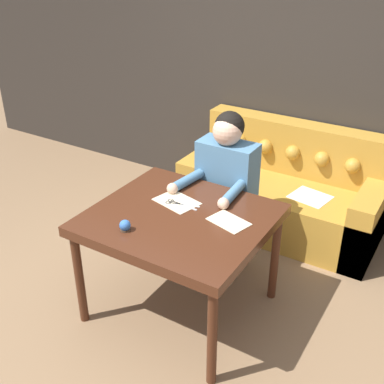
{
  "coord_description": "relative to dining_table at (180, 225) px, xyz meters",
  "views": [
    {
      "loc": [
        1.52,
        -2.14,
        2.38
      ],
      "look_at": [
        0.05,
        0.26,
        0.87
      ],
      "focal_mm": 45.0,
      "sensor_mm": 36.0,
      "label": 1
    }
  ],
  "objects": [
    {
      "name": "ground_plane",
      "position": [
        -0.06,
        -0.1,
        -0.7
      ],
      "size": [
        16.0,
        16.0,
        0.0
      ],
      "primitive_type": "plane",
      "color": "#846647"
    },
    {
      "name": "wall_back",
      "position": [
        -0.06,
        1.85,
        0.6
      ],
      "size": [
        8.0,
        0.06,
        2.6
      ],
      "color": "#2D2823",
      "rests_on": "ground_plane"
    },
    {
      "name": "dining_table",
      "position": [
        0.0,
        0.0,
        0.0
      ],
      "size": [
        1.14,
        1.03,
        0.77
      ],
      "color": "#472314",
      "rests_on": "ground_plane"
    },
    {
      "name": "couch",
      "position": [
        0.18,
        1.45,
        -0.37
      ],
      "size": [
        1.72,
        0.83,
        0.91
      ],
      "color": "#B7842D",
      "rests_on": "ground_plane"
    },
    {
      "name": "person",
      "position": [
        -0.0,
        0.65,
        -0.03
      ],
      "size": [
        0.49,
        0.61,
        1.28
      ],
      "color": "#33281E",
      "rests_on": "ground_plane"
    },
    {
      "name": "pattern_paper_main",
      "position": [
        -0.11,
        0.14,
        0.08
      ],
      "size": [
        0.33,
        0.27,
        0.0
      ],
      "color": "beige",
      "rests_on": "dining_table"
    },
    {
      "name": "pattern_paper_offcut",
      "position": [
        0.31,
        0.09,
        0.08
      ],
      "size": [
        0.29,
        0.23,
        0.0
      ],
      "color": "beige",
      "rests_on": "dining_table"
    },
    {
      "name": "scissors",
      "position": [
        -0.1,
        0.12,
        0.08
      ],
      "size": [
        0.24,
        0.09,
        0.01
      ],
      "color": "silver",
      "rests_on": "dining_table"
    },
    {
      "name": "pin_cushion",
      "position": [
        -0.19,
        -0.33,
        0.11
      ],
      "size": [
        0.07,
        0.07,
        0.07
      ],
      "color": "#4C3828",
      "rests_on": "dining_table"
    }
  ]
}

